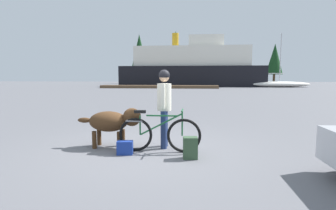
% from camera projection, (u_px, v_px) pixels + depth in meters
% --- Properties ---
extents(ground_plane, '(160.00, 160.00, 0.00)m').
position_uv_depth(ground_plane, '(146.00, 149.00, 5.90)').
color(ground_plane, slate).
extents(bicycle, '(1.77, 0.44, 0.92)m').
position_uv_depth(bicycle, '(159.00, 134.00, 5.64)').
color(bicycle, black).
rests_on(bicycle, ground_plane).
extents(person_cyclist, '(0.32, 0.53, 1.76)m').
position_uv_depth(person_cyclist, '(164.00, 101.00, 5.94)').
color(person_cyclist, navy).
rests_on(person_cyclist, ground_plane).
extents(dog, '(1.48, 0.54, 0.91)m').
position_uv_depth(dog, '(113.00, 121.00, 6.00)').
color(dog, '#472D19').
rests_on(dog, ground_plane).
extents(backpack, '(0.30, 0.23, 0.43)m').
position_uv_depth(backpack, '(190.00, 148.00, 5.19)').
color(backpack, '#334C33').
rests_on(backpack, ground_plane).
extents(handbag_pannier, '(0.34, 0.21, 0.28)m').
position_uv_depth(handbag_pannier, '(125.00, 148.00, 5.48)').
color(handbag_pannier, navy).
rests_on(handbag_pannier, ground_plane).
extents(dock_pier, '(16.48, 2.03, 0.40)m').
position_uv_depth(dock_pier, '(159.00, 87.00, 37.20)').
color(dock_pier, brown).
rests_on(dock_pier, ground_plane).
extents(ferry_boat, '(23.22, 8.08, 8.90)m').
position_uv_depth(ferry_boat, '(192.00, 68.00, 44.96)').
color(ferry_boat, black).
rests_on(ferry_boat, ground_plane).
extents(sailboat_moored, '(9.00, 2.52, 8.07)m').
position_uv_depth(sailboat_moored, '(279.00, 84.00, 40.42)').
color(sailboat_moored, silver).
rests_on(sailboat_moored, ground_plane).
extents(pine_tree_far_left, '(4.31, 4.31, 11.28)m').
position_uv_depth(pine_tree_far_left, '(139.00, 55.00, 60.79)').
color(pine_tree_far_left, '#4C331E').
rests_on(pine_tree_far_left, ground_plane).
extents(pine_tree_center, '(2.84, 2.84, 10.75)m').
position_uv_depth(pine_tree_center, '(176.00, 53.00, 58.78)').
color(pine_tree_center, '#4C331E').
rests_on(pine_tree_center, ground_plane).
extents(pine_tree_far_right, '(3.51, 3.51, 8.67)m').
position_uv_depth(pine_tree_far_right, '(275.00, 59.00, 56.98)').
color(pine_tree_far_right, '#4C331E').
rests_on(pine_tree_far_right, ground_plane).
extents(pine_tree_mid_back, '(4.25, 4.25, 12.90)m').
position_uv_depth(pine_tree_mid_back, '(176.00, 50.00, 65.92)').
color(pine_tree_mid_back, '#4C331E').
rests_on(pine_tree_mid_back, ground_plane).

